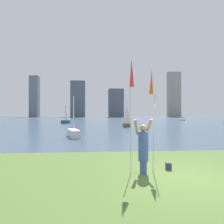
% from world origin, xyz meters
% --- Properties ---
extents(ground, '(120.00, 138.00, 0.12)m').
position_xyz_m(ground, '(0.00, 50.95, -0.06)').
color(ground, '#4C662D').
extents(person, '(0.71, 0.53, 1.95)m').
position_xyz_m(person, '(-1.27, 0.54, 0.96)').
color(person, '#3F59A5').
rests_on(person, ground).
extents(kite_flag_left, '(0.16, 0.45, 4.09)m').
position_xyz_m(kite_flag_left, '(-1.70, 0.48, 3.46)').
color(kite_flag_left, '#B2B2B7').
rests_on(kite_flag_left, ground).
extents(kite_flag_right, '(0.16, 0.62, 3.83)m').
position_xyz_m(kite_flag_right, '(-0.83, 1.01, 3.23)').
color(kite_flag_right, '#B2B2B7').
rests_on(kite_flag_right, ground).
extents(bag, '(0.19, 0.18, 0.26)m').
position_xyz_m(bag, '(-0.20, 0.93, 0.13)').
color(bag, '#33384C').
rests_on(bag, ground).
extents(sailboat_0, '(1.90, 1.34, 3.66)m').
position_xyz_m(sailboat_0, '(-8.84, 36.35, 1.14)').
color(sailboat_0, '#2D6084').
rests_on(sailboat_0, ground).
extents(sailboat_2, '(1.47, 3.20, 3.67)m').
position_xyz_m(sailboat_2, '(-4.89, 12.09, 0.36)').
color(sailboat_2, silver).
rests_on(sailboat_2, ground).
extents(sailboat_4, '(1.93, 1.28, 4.56)m').
position_xyz_m(sailboat_4, '(20.86, 48.91, 0.33)').
color(sailboat_4, white).
rests_on(sailboat_4, ground).
extents(sailboat_5, '(1.49, 2.88, 4.47)m').
position_xyz_m(sailboat_5, '(1.93, 25.35, 1.72)').
color(sailboat_5, brown).
rests_on(sailboat_5, ground).
extents(skyline_tower_0, '(4.13, 4.96, 20.38)m').
position_xyz_m(skyline_tower_0, '(-32.97, 100.42, 10.19)').
color(skyline_tower_0, slate).
rests_on(skyline_tower_0, ground).
extents(skyline_tower_1, '(7.00, 6.99, 17.96)m').
position_xyz_m(skyline_tower_1, '(-11.47, 100.23, 8.98)').
color(skyline_tower_1, '#565B66').
rests_on(skyline_tower_1, ground).
extents(skyline_tower_2, '(7.48, 7.05, 14.26)m').
position_xyz_m(skyline_tower_2, '(7.78, 100.97, 7.13)').
color(skyline_tower_2, '#565B66').
rests_on(skyline_tower_2, ground).
extents(skyline_tower_3, '(6.90, 3.10, 23.95)m').
position_xyz_m(skyline_tower_3, '(39.27, 102.79, 11.98)').
color(skyline_tower_3, gray).
rests_on(skyline_tower_3, ground).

